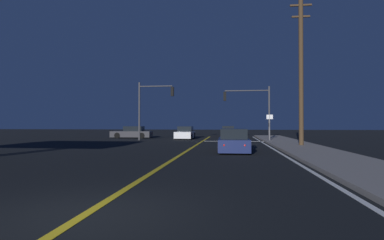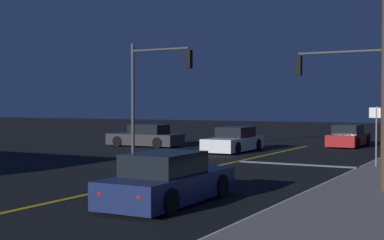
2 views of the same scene
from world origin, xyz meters
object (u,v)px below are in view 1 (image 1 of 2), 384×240
object	(u,v)px
car_side_waiting_white	(185,133)
traffic_signal_near_right	(251,104)
car_distant_tail_red	(228,132)
car_parked_curb_navy	(233,142)
car_lead_oncoming_charcoal	(132,133)
street_sign_corner	(270,123)
traffic_signal_far_left	(152,102)
utility_pole_right	(301,70)

from	to	relation	value
car_side_waiting_white	traffic_signal_near_right	bearing A→B (deg)	160.80
car_distant_tail_red	traffic_signal_near_right	world-z (taller)	traffic_signal_near_right
car_parked_curb_navy	car_distant_tail_red	world-z (taller)	same
car_side_waiting_white	car_distant_tail_red	xyz separation A→B (m)	(4.62, 6.69, -0.00)
car_lead_oncoming_charcoal	car_side_waiting_white	bearing A→B (deg)	-99.04
car_side_waiting_white	street_sign_corner	xyz separation A→B (m)	(8.42, -5.14, 1.09)
car_distant_tail_red	street_sign_corner	world-z (taller)	street_sign_corner
car_distant_tail_red	traffic_signal_far_left	distance (m)	13.21
traffic_signal_far_left	utility_pole_right	bearing A→B (deg)	-30.75
car_lead_oncoming_charcoal	traffic_signal_near_right	distance (m)	13.94
car_parked_curb_navy	street_sign_corner	distance (m)	10.72
car_parked_curb_navy	car_distant_tail_red	bearing A→B (deg)	90.36
traffic_signal_near_right	street_sign_corner	size ratio (longest dim) A/B	2.13
car_side_waiting_white	street_sign_corner	distance (m)	9.92
car_parked_curb_navy	utility_pole_right	world-z (taller)	utility_pole_right
utility_pole_right	street_sign_corner	distance (m)	7.30
car_distant_tail_red	street_sign_corner	bearing A→B (deg)	-72.39
car_distant_tail_red	utility_pole_right	distance (m)	19.29
traffic_signal_far_left	utility_pole_right	world-z (taller)	utility_pole_right
car_parked_curb_navy	car_side_waiting_white	size ratio (longest dim) A/B	0.98
car_side_waiting_white	traffic_signal_far_left	distance (m)	5.68
car_parked_curb_navy	car_side_waiting_white	world-z (taller)	same
car_distant_tail_red	traffic_signal_far_left	world-z (taller)	traffic_signal_far_left
traffic_signal_near_right	traffic_signal_far_left	size ratio (longest dim) A/B	0.93
car_distant_tail_red	street_sign_corner	distance (m)	12.47
car_distant_tail_red	car_parked_curb_navy	bearing A→B (deg)	-88.95
car_lead_oncoming_charcoal	car_parked_curb_navy	xyz separation A→B (m)	(11.34, -16.04, -0.00)
car_lead_oncoming_charcoal	traffic_signal_far_left	xyz separation A→B (m)	(3.44, -4.51, 3.22)
car_side_waiting_white	traffic_signal_far_left	bearing A→B (deg)	52.39
car_lead_oncoming_charcoal	street_sign_corner	distance (m)	15.86
car_distant_tail_red	traffic_signal_near_right	size ratio (longest dim) A/B	0.89
street_sign_corner	utility_pole_right	bearing A→B (deg)	-77.10
street_sign_corner	traffic_signal_far_left	bearing A→B (deg)	172.89
car_lead_oncoming_charcoal	car_distant_tail_red	bearing A→B (deg)	-63.51
car_distant_tail_red	traffic_signal_far_left	size ratio (longest dim) A/B	0.83
car_parked_curb_navy	traffic_signal_far_left	size ratio (longest dim) A/B	0.80
car_distant_tail_red	traffic_signal_near_right	distance (m)	9.81
car_side_waiting_white	car_lead_oncoming_charcoal	bearing A→B (deg)	-7.65
car_side_waiting_white	traffic_signal_far_left	xyz separation A→B (m)	(-2.81, -3.74, 3.22)
traffic_signal_near_right	utility_pole_right	distance (m)	9.52
traffic_signal_near_right	traffic_signal_far_left	distance (m)	9.91
car_distant_tail_red	traffic_signal_near_right	xyz separation A→B (m)	(2.37, -9.03, 3.02)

